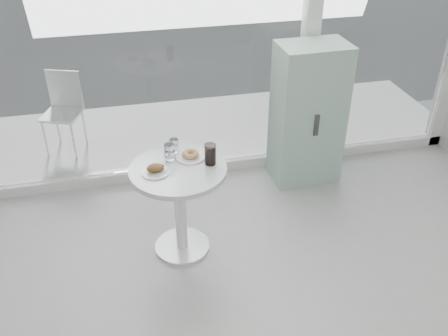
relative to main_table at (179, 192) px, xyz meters
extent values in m
cube|color=white|center=(0.50, 1.10, -0.50)|extent=(5.00, 0.12, 0.10)
cube|color=white|center=(1.40, 1.10, 0.95)|extent=(0.14, 0.14, 3.00)
cube|color=white|center=(-0.27, 1.10, 0.85)|extent=(3.21, 0.02, 2.60)
cube|color=white|center=(2.17, 1.10, 0.85)|extent=(1.41, 0.02, 2.60)
cylinder|color=white|center=(0.00, 0.00, -0.54)|extent=(0.44, 0.44, 0.03)
cylinder|color=white|center=(0.00, 0.00, -0.18)|extent=(0.09, 0.09, 0.70)
cylinder|color=white|center=(0.00, 0.00, 0.20)|extent=(0.72, 0.72, 0.04)
cube|color=silver|center=(0.50, 1.90, -0.53)|extent=(5.60, 1.60, 0.05)
cube|color=#8FB6A1|center=(1.32, 0.79, 0.12)|extent=(0.63, 0.43, 1.33)
cube|color=#333333|center=(1.32, 0.58, 0.12)|extent=(0.04, 0.02, 0.20)
cylinder|color=white|center=(-1.14, 1.66, -0.30)|extent=(0.02, 0.02, 0.40)
cylinder|color=white|center=(-0.86, 1.56, -0.30)|extent=(0.02, 0.02, 0.40)
cylinder|color=white|center=(-1.03, 1.94, -0.30)|extent=(0.02, 0.02, 0.40)
cylinder|color=white|center=(-0.75, 1.84, -0.30)|extent=(0.02, 0.02, 0.40)
cube|color=white|center=(-0.94, 1.75, -0.09)|extent=(0.45, 0.45, 0.03)
cube|color=white|center=(-0.89, 1.91, 0.12)|extent=(0.34, 0.14, 0.40)
cylinder|color=white|center=(-0.17, -0.03, 0.23)|extent=(0.21, 0.21, 0.01)
cube|color=white|center=(-0.15, -0.04, 0.24)|extent=(0.12, 0.11, 0.00)
ellipsoid|color=#3E2511|center=(-0.17, -0.03, 0.26)|extent=(0.12, 0.10, 0.05)
ellipsoid|color=#3E2511|center=(-0.13, -0.01, 0.25)|extent=(0.06, 0.06, 0.03)
cylinder|color=white|center=(0.11, 0.12, 0.23)|extent=(0.22, 0.22, 0.01)
torus|color=#B18251|center=(0.11, 0.12, 0.25)|extent=(0.13, 0.13, 0.04)
cylinder|color=white|center=(-0.04, 0.13, 0.28)|extent=(0.08, 0.08, 0.13)
cylinder|color=white|center=(-0.04, 0.13, 0.26)|extent=(0.07, 0.07, 0.07)
cylinder|color=white|center=(0.01, 0.23, 0.28)|extent=(0.07, 0.07, 0.11)
cylinder|color=white|center=(0.01, 0.23, 0.25)|extent=(0.06, 0.06, 0.06)
cylinder|color=white|center=(0.24, 0.00, 0.30)|extent=(0.08, 0.08, 0.16)
cylinder|color=black|center=(0.24, 0.00, 0.29)|extent=(0.07, 0.07, 0.15)
camera|label=1|loc=(-0.36, -3.06, 2.18)|focal=40.00mm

